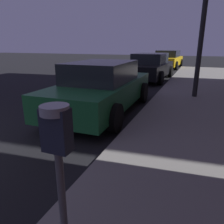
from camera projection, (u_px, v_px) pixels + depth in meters
parking_meter at (58, 152)px, 1.45m from camera, size 0.19×0.19×1.36m
car_green at (103, 87)px, 6.13m from camera, size 2.02×4.52×1.43m
car_black at (150, 67)px, 11.80m from camera, size 2.13×4.53×1.43m
car_yellow_cab at (168, 59)px, 17.88m from camera, size 2.27×4.47×1.43m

